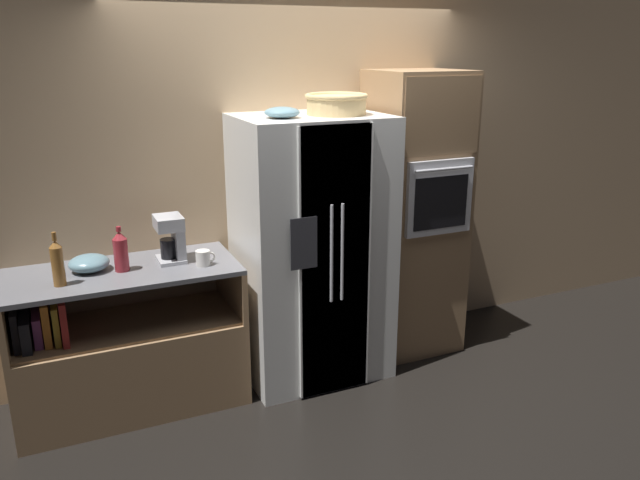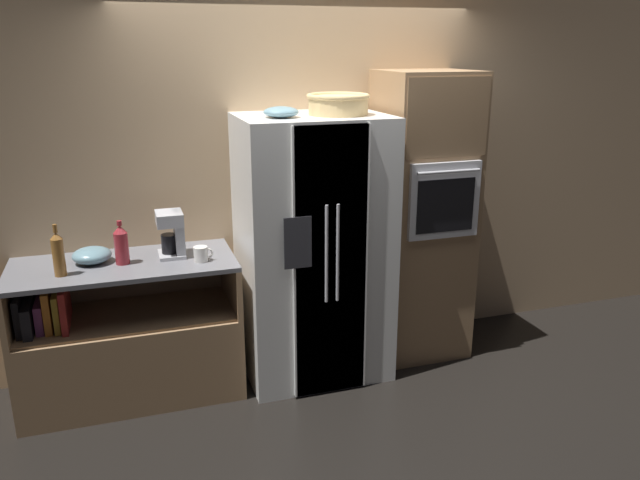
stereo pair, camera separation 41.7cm
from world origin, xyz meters
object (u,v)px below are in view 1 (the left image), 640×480
at_px(refrigerator, 312,249).
at_px(bottle_tall, 121,251).
at_px(mug, 203,258).
at_px(wicker_basket, 336,103).
at_px(coffee_maker, 172,236).
at_px(wall_oven, 414,214).
at_px(bottle_short, 57,263).
at_px(mixing_bowl, 89,263).
at_px(fruit_bowl, 282,112).

bearing_deg(refrigerator, bottle_tall, 178.35).
bearing_deg(mug, wicker_basket, 2.40).
bearing_deg(coffee_maker, wall_oven, -0.59).
distance_m(bottle_tall, coffee_maker, 0.33).
relative_size(bottle_short, mixing_bowl, 1.32).
relative_size(refrigerator, coffee_maker, 6.11).
distance_m(mug, mixing_bowl, 0.69).
xyz_separation_m(refrigerator, fruit_bowl, (-0.23, -0.08, 0.94)).
relative_size(refrigerator, fruit_bowl, 8.23).
xyz_separation_m(refrigerator, bottle_tall, (-1.25, 0.04, 0.15)).
bearing_deg(coffee_maker, fruit_bowl, -13.54).
bearing_deg(wicker_basket, coffee_maker, 173.52).
relative_size(mixing_bowl, coffee_maker, 0.81).
bearing_deg(refrigerator, wicker_basket, -11.22).
bearing_deg(bottle_short, bottle_tall, 16.78).
bearing_deg(mixing_bowl, refrigerator, -4.53).
bearing_deg(bottle_tall, wicker_basket, -2.75).
relative_size(wall_oven, mixing_bowl, 8.62).
bearing_deg(mixing_bowl, bottle_tall, -22.86).
bearing_deg(bottle_short, refrigerator, 2.56).
distance_m(wall_oven, mug, 1.63).
relative_size(refrigerator, bottle_short, 5.71).
bearing_deg(wall_oven, fruit_bowl, -172.23).
relative_size(wall_oven, bottle_tall, 7.42).
xyz_separation_m(bottle_tall, coffee_maker, (0.33, 0.06, 0.04)).
xyz_separation_m(refrigerator, wicker_basket, (0.16, -0.03, 0.98)).
xyz_separation_m(wall_oven, bottle_short, (-2.46, -0.14, 0.02)).
relative_size(fruit_bowl, mug, 1.77).
distance_m(fruit_bowl, mixing_bowl, 1.50).
bearing_deg(mixing_bowl, bottle_short, -133.32).
distance_m(bottle_short, mixing_bowl, 0.27).
distance_m(fruit_bowl, bottle_short, 1.58).
bearing_deg(coffee_maker, bottle_short, -166.57).
distance_m(wall_oven, coffee_maker, 1.78).
height_order(bottle_tall, bottle_short, bottle_short).
height_order(refrigerator, coffee_maker, refrigerator).
bearing_deg(wicker_basket, fruit_bowl, -173.64).
distance_m(refrigerator, mixing_bowl, 1.44).
relative_size(wicker_basket, fruit_bowl, 1.84).
distance_m(wall_oven, wicker_basket, 1.10).
xyz_separation_m(wicker_basket, bottle_tall, (-1.41, 0.07, -0.83)).
bearing_deg(fruit_bowl, coffee_maker, 166.46).
distance_m(refrigerator, coffee_maker, 0.95).
bearing_deg(mug, wall_oven, 5.05).
bearing_deg(mug, bottle_short, -179.91).
height_order(wall_oven, bottle_tall, wall_oven).
xyz_separation_m(refrigerator, wall_oven, (0.85, 0.07, 0.14)).
height_order(wall_oven, fruit_bowl, wall_oven).
xyz_separation_m(refrigerator, bottle_short, (-1.61, -0.07, 0.16)).
xyz_separation_m(bottle_tall, mug, (0.48, -0.11, -0.08)).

